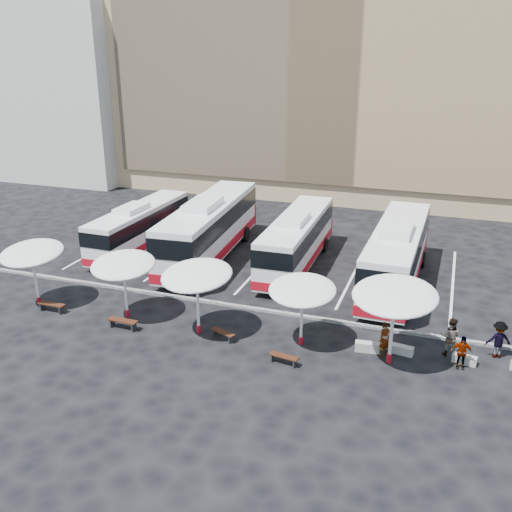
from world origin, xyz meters
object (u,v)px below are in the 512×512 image
(bus_2, at_px, (297,239))
(wood_bench_2, at_px, (223,333))
(bus_1, at_px, (209,227))
(bus_3, at_px, (397,253))
(conc_bench_0, at_px, (368,347))
(sunshade_1, at_px, (123,265))
(sunshade_2, at_px, (197,275))
(sunshade_4, at_px, (395,296))
(conc_bench_1, at_px, (401,350))
(wood_bench_3, at_px, (284,358))
(conc_bench_2, at_px, (464,359))
(passenger_3, at_px, (498,340))
(passenger_0, at_px, (385,340))
(wood_bench_0, at_px, (52,305))
(passenger_2, at_px, (462,352))
(wood_bench_1, at_px, (123,322))
(passenger_1, at_px, (450,337))
(bus_0, at_px, (140,226))
(sunshade_3, at_px, (302,290))
(sunshade_0, at_px, (32,253))

(bus_2, xyz_separation_m, wood_bench_2, (-0.72, -10.81, -1.57))
(bus_1, xyz_separation_m, bus_3, (12.47, -0.63, -0.14))
(conc_bench_0, bearing_deg, sunshade_1, -177.41)
(bus_1, distance_m, sunshade_2, 10.97)
(sunshade_4, relative_size, conc_bench_1, 3.85)
(wood_bench_2, distance_m, wood_bench_3, 3.72)
(sunshade_4, distance_m, conc_bench_2, 4.66)
(sunshade_4, relative_size, passenger_3, 2.37)
(wood_bench_2, height_order, passenger_0, passenger_0)
(sunshade_2, relative_size, wood_bench_0, 2.75)
(sunshade_4, xyz_separation_m, passenger_0, (-0.30, 0.50, -2.49))
(passenger_2, bearing_deg, wood_bench_0, 179.05)
(bus_1, bearing_deg, wood_bench_1, -94.21)
(sunshade_2, distance_m, wood_bench_2, 3.16)
(sunshade_4, bearing_deg, conc_bench_2, 18.03)
(wood_bench_2, relative_size, passenger_2, 0.88)
(passenger_1, bearing_deg, wood_bench_0, 16.09)
(sunshade_2, bearing_deg, wood_bench_3, -16.41)
(sunshade_2, bearing_deg, sunshade_1, 174.90)
(bus_0, relative_size, wood_bench_1, 6.60)
(bus_1, height_order, sunshade_1, bus_1)
(bus_3, height_order, sunshade_1, bus_3)
(sunshade_3, height_order, wood_bench_1, sunshade_3)
(passenger_0, bearing_deg, bus_3, 51.01)
(bus_2, relative_size, conc_bench_1, 10.46)
(sunshade_4, height_order, passenger_0, sunshade_4)
(bus_0, distance_m, wood_bench_3, 18.37)
(wood_bench_3, bearing_deg, passenger_2, 16.88)
(conc_bench_1, height_order, passenger_1, passenger_1)
(wood_bench_1, bearing_deg, bus_1, 90.01)
(sunshade_4, bearing_deg, sunshade_2, -178.30)
(sunshade_2, bearing_deg, sunshade_4, 1.70)
(bus_0, height_order, bus_2, bus_2)
(sunshade_0, height_order, passenger_2, sunshade_0)
(bus_0, height_order, passenger_3, bus_0)
(wood_bench_1, height_order, wood_bench_2, wood_bench_1)
(bus_0, relative_size, bus_1, 0.79)
(sunshade_2, bearing_deg, wood_bench_2, -8.57)
(passenger_0, distance_m, passenger_2, 3.37)
(sunshade_4, height_order, conc_bench_0, sunshade_4)
(bus_0, distance_m, passenger_3, 24.57)
(sunshade_2, xyz_separation_m, sunshade_3, (5.17, 0.61, -0.28))
(bus_1, relative_size, bus_2, 1.16)
(wood_bench_2, bearing_deg, passenger_1, 11.12)
(sunshade_0, height_order, passenger_1, sunshade_0)
(passenger_1, xyz_separation_m, passenger_3, (2.10, 0.58, -0.05))
(bus_3, xyz_separation_m, passenger_2, (3.92, -8.74, -1.24))
(conc_bench_0, xyz_separation_m, conc_bench_1, (1.51, 0.30, -0.02))
(wood_bench_0, relative_size, passenger_1, 0.82)
(bus_3, height_order, passenger_1, bus_3)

